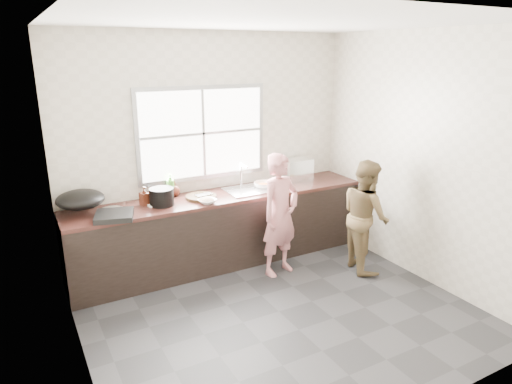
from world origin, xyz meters
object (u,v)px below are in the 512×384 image
woman (280,219)px  bottle_brown_tall (145,197)px  plate_food (156,204)px  dish_rack (296,170)px  pot_lid_right (112,210)px  glass_jar (154,195)px  burner (114,215)px  pot_lid_left (112,218)px  person_side (365,215)px  wok (80,199)px  cutting_board (201,197)px  bowl_mince (207,201)px  bottle_green (170,185)px  black_pot (162,197)px  bottle_brown_short (174,189)px  bowl_crabs (264,186)px  bowl_held (278,189)px

woman → bottle_brown_tall: (-1.35, 0.62, 0.30)m
plate_food → bottle_brown_tall: (-0.10, 0.07, 0.09)m
dish_rack → pot_lid_right: bearing=-178.5°
glass_jar → burner: size_ratio=0.30×
pot_lid_left → woman: bearing=-11.0°
person_side → burner: 2.78m
burner → glass_jar: bearing=37.7°
wok → dish_rack: (2.67, 0.02, -0.01)m
cutting_board → dish_rack: bearing=5.9°
pot_lid_left → bowl_mince: bearing=0.0°
glass_jar → burner: bearing=-142.3°
bottle_green → dish_rack: dish_rack is taller
bottle_green → wok: (-1.00, -0.12, 0.02)m
black_pot → wok: bearing=170.1°
woman → wok: bearing=147.9°
bottle_green → pot_lid_left: bottle_green is taller
glass_jar → pot_lid_right: (-0.50, -0.17, -0.05)m
bottle_brown_short → burner: size_ratio=0.43×
bowl_crabs → pot_lid_left: (-1.87, -0.22, -0.02)m
bowl_crabs → bottle_brown_short: 1.09m
person_side → cutting_board: size_ratio=3.75×
bowl_crabs → bottle_brown_short: bearing=168.1°
glass_jar → burner: (-0.53, -0.41, -0.03)m
person_side → plate_food: bearing=82.6°
person_side → bottle_green: size_ratio=4.86×
plate_food → wok: bearing=171.7°
wok → person_side: bearing=-19.5°
bowl_crabs → glass_jar: 1.33m
bottle_brown_tall → bottle_brown_short: (0.39, 0.16, -0.01)m
glass_jar → burner: 0.67m
bowl_mince → burner: bearing=179.2°
person_side → bowl_held: bearing=61.9°
bottle_brown_short → bowl_mince: bearing=-63.0°
bottle_brown_tall → burner: bottle_brown_tall is taller
bottle_brown_short → bottle_brown_tall: bearing=-157.5°
person_side → cutting_board: (-1.66, 0.92, 0.22)m
wok → pot_lid_right: size_ratio=1.80×
bottle_green → bottle_brown_tall: size_ratio=1.43×
bowl_crabs → wok: (-2.11, 0.11, 0.12)m
bottle_green → wok: bearing=-173.2°
black_pot → bottle_brown_short: size_ratio=1.66×
bowl_held → bowl_mince: bearing=180.0°
bowl_crabs → pot_lid_right: bowl_crabs is taller
dish_rack → pot_lid_right: size_ratio=1.37×
pot_lid_left → bowl_crabs: bearing=6.6°
plate_food → glass_jar: 0.22m
person_side → pot_lid_right: (-2.64, 0.97, 0.21)m
black_pot → dish_rack: dish_rack is taller
black_pot → bottle_green: size_ratio=0.98×
person_side → bottle_brown_short: (-1.89, 1.16, 0.28)m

